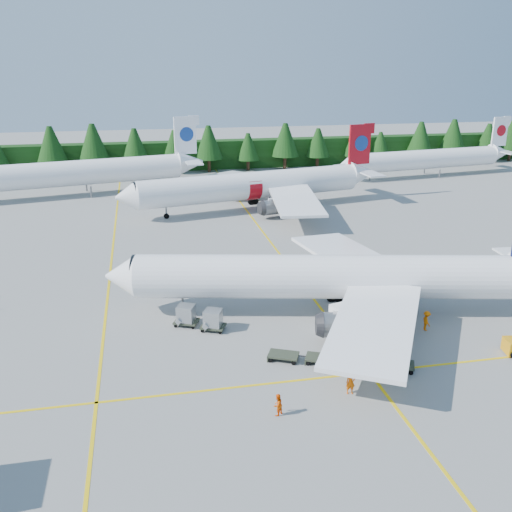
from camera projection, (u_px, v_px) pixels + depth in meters
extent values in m
plane|color=gray|center=(274.00, 343.00, 47.45)|extent=(320.00, 320.00, 0.00)
cube|color=yellow|center=(110.00, 272.00, 63.32)|extent=(0.25, 120.00, 0.01)
cube|color=yellow|center=(285.00, 260.00, 67.12)|extent=(0.25, 120.00, 0.01)
cube|color=yellow|center=(293.00, 381.00, 41.89)|extent=(80.00, 0.25, 0.01)
cube|color=black|center=(187.00, 155.00, 122.44)|extent=(220.00, 4.00, 6.00)
cylinder|color=white|center=(324.00, 277.00, 52.01)|extent=(34.40, 11.09, 4.04)
cone|color=white|center=(121.00, 276.00, 52.14)|extent=(3.60, 4.54, 4.04)
cube|color=white|center=(344.00, 253.00, 60.30)|extent=(7.60, 15.69, 1.15)
cylinder|color=slate|center=(327.00, 275.00, 58.20)|extent=(3.80, 2.79, 2.12)
cube|color=white|center=(374.00, 324.00, 44.07)|extent=(12.81, 16.14, 1.15)
cylinder|color=slate|center=(343.00, 325.00, 47.12)|extent=(3.80, 2.79, 2.12)
cylinder|color=slate|center=(183.00, 304.00, 53.01)|extent=(0.24, 0.24, 1.72)
cylinder|color=white|center=(251.00, 186.00, 88.89)|extent=(36.16, 11.54, 4.24)
cone|color=white|center=(126.00, 197.00, 81.56)|extent=(3.78, 4.76, 4.24)
cube|color=#AE0B15|center=(360.00, 144.00, 94.54)|extent=(4.02, 1.19, 6.58)
cube|color=white|center=(248.00, 178.00, 98.12)|extent=(13.43, 16.96, 1.20)
cylinder|color=slate|center=(243.00, 191.00, 95.32)|extent=(3.99, 2.92, 2.23)
cube|color=white|center=(295.00, 200.00, 82.47)|extent=(8.04, 16.50, 1.20)
cylinder|color=slate|center=(274.00, 207.00, 84.64)|extent=(3.99, 2.92, 2.23)
cylinder|color=slate|center=(166.00, 213.00, 84.69)|extent=(0.25, 0.25, 1.80)
cylinder|color=white|center=(74.00, 173.00, 98.20)|extent=(37.07, 11.90, 4.35)
cube|color=white|center=(185.00, 135.00, 104.01)|extent=(4.12, 1.23, 6.74)
cylinder|color=white|center=(425.00, 159.00, 114.55)|extent=(33.04, 8.44, 3.86)
cone|color=white|center=(347.00, 165.00, 108.90)|extent=(3.22, 4.20, 3.86)
cube|color=white|center=(500.00, 131.00, 118.67)|extent=(3.68, 0.85, 5.99)
cylinder|color=slate|center=(370.00, 177.00, 111.46)|extent=(0.23, 0.23, 1.54)
cube|color=silver|center=(344.00, 318.00, 49.75)|extent=(2.49, 2.49, 2.12)
cube|color=black|center=(345.00, 312.00, 49.59)|extent=(2.17, 2.31, 0.91)
cube|color=silver|center=(373.00, 306.00, 50.91)|extent=(4.10, 3.11, 2.63)
cube|color=#303728|center=(283.00, 355.00, 44.75)|extent=(2.75, 2.32, 0.14)
cube|color=#303728|center=(321.00, 358.00, 44.29)|extent=(2.75, 2.32, 0.14)
cube|color=#303728|center=(359.00, 361.00, 43.83)|extent=(2.75, 2.32, 0.14)
cube|color=#303728|center=(398.00, 364.00, 43.38)|extent=(2.75, 2.32, 0.14)
cube|color=#303728|center=(186.00, 321.00, 50.64)|extent=(2.51, 2.27, 0.13)
cube|color=#A8ABAC|center=(186.00, 313.00, 50.38)|extent=(1.88, 1.86, 1.44)
cube|color=#303728|center=(213.00, 326.00, 49.70)|extent=(2.51, 2.27, 0.13)
cube|color=#A8ABAC|center=(213.00, 318.00, 49.45)|extent=(1.88, 1.86, 1.44)
imported|color=#ED5B05|center=(351.00, 382.00, 40.06)|extent=(0.70, 0.50, 1.81)
imported|color=#FF5805|center=(278.00, 405.00, 37.66)|extent=(0.95, 0.92, 1.55)
imported|color=#FF6E05|center=(426.00, 321.00, 49.53)|extent=(0.55, 0.77, 1.78)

